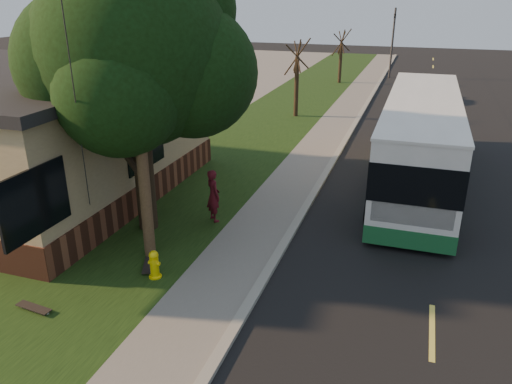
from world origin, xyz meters
TOP-DOWN VIEW (x-y plane):
  - ground at (0.00, 0.00)m, footprint 120.00×120.00m
  - road at (4.00, 10.00)m, footprint 8.00×80.00m
  - curb at (0.00, 10.00)m, footprint 0.25×80.00m
  - sidewalk at (-1.00, 10.00)m, footprint 2.00×80.00m
  - grass_verge at (-4.50, 10.00)m, footprint 5.00×80.00m
  - building_lot at (-14.50, 10.00)m, footprint 15.00×80.00m
  - fire_hydrant at (-2.60, 0.00)m, footprint 0.32×0.32m
  - utility_pole at (-3.31, 0.99)m, footprint 2.86×3.21m
  - leafy_tree at (-4.17, 2.65)m, footprint 6.30×6.00m
  - bare_tree_near at (-3.50, 18.00)m, footprint 1.38×1.21m
  - bare_tree_far at (-3.00, 30.00)m, footprint 1.38×1.21m
  - traffic_signal at (0.50, 34.00)m, footprint 0.18×0.22m
  - transit_bus at (3.34, 9.17)m, footprint 2.72×11.81m
  - skateboarder at (-2.50, 3.57)m, footprint 0.71×0.70m
  - skateboard_main at (-3.02, 0.36)m, footprint 0.53×0.87m
  - skateboard_spare at (-4.50, -2.10)m, footprint 0.92×0.33m
  - dumpster at (-9.50, 9.49)m, footprint 1.52×1.30m
  - distant_car at (3.01, 24.50)m, footprint 2.31×4.73m

SIDE VIEW (x-z plane):
  - ground at x=0.00m, z-range 0.00..0.00m
  - road at x=4.00m, z-range 0.00..0.01m
  - building_lot at x=-14.50m, z-range 0.00..0.04m
  - grass_verge at x=-4.50m, z-range 0.00..0.07m
  - sidewalk at x=-1.00m, z-range 0.00..0.08m
  - curb at x=0.00m, z-range 0.00..0.12m
  - skateboard_main at x=-3.02m, z-range 0.09..0.17m
  - skateboard_spare at x=-4.50m, z-range 0.09..0.18m
  - fire_hydrant at x=-2.60m, z-range 0.06..0.80m
  - dumpster at x=-9.50m, z-range 0.04..1.23m
  - distant_car at x=3.01m, z-range 0.00..1.56m
  - skateboarder at x=-2.50m, z-range 0.07..1.73m
  - transit_bus at x=3.34m, z-range 0.11..3.30m
  - bare_tree_far at x=-3.00m, z-range -0.01..4.02m
  - bare_tree_near at x=-3.50m, z-range 0.00..4.30m
  - traffic_signal at x=0.50m, z-range 0.41..5.91m
  - utility_pole at x=-3.31m, z-range 0.10..9.17m
  - leafy_tree at x=-4.17m, z-range 1.27..9.07m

